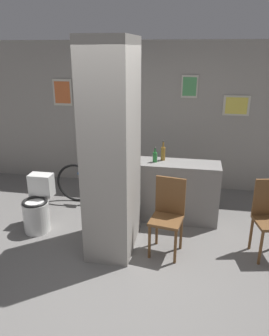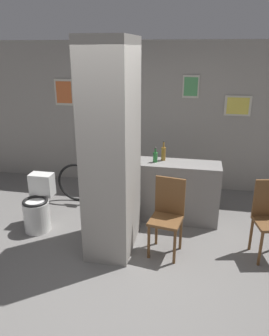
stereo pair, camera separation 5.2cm
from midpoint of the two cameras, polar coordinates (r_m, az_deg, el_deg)
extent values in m
plane|color=slate|center=(4.12, -3.51, -16.65)|extent=(14.00, 14.00, 0.00)
cube|color=gray|center=(6.00, 2.25, 8.94)|extent=(8.00, 0.06, 2.60)
cube|color=beige|center=(6.32, -12.65, 12.73)|extent=(0.36, 0.02, 0.48)
cube|color=#D86633|center=(6.30, -12.70, 12.72)|extent=(0.30, 0.01, 0.39)
cube|color=beige|center=(5.89, 17.07, 10.35)|extent=(0.44, 0.02, 0.34)
cube|color=#E0CC4C|center=(5.88, 17.08, 10.33)|extent=(0.36, 0.01, 0.28)
cube|color=beige|center=(5.81, 9.31, 13.83)|extent=(0.28, 0.02, 0.38)
cube|color=#4C9959|center=(5.80, 9.31, 13.82)|extent=(0.23, 0.01, 0.31)
cube|color=gray|center=(3.96, -4.28, 2.97)|extent=(0.54, 0.93, 2.60)
cylinder|color=#593319|center=(3.80, -9.24, 5.95)|extent=(0.03, 0.40, 0.40)
cylinder|color=red|center=(3.81, -9.46, 5.96)|extent=(0.01, 0.07, 0.07)
cube|color=gray|center=(4.94, 5.70, -3.98)|extent=(1.46, 0.44, 0.91)
cylinder|color=white|center=(4.90, -16.99, -8.10)|extent=(0.37, 0.37, 0.44)
torus|color=black|center=(4.80, -17.27, -5.66)|extent=(0.36, 0.36, 0.04)
cube|color=white|center=(4.93, -16.19, -2.87)|extent=(0.33, 0.20, 0.33)
cylinder|color=brown|center=(4.13, 2.25, -12.72)|extent=(0.04, 0.04, 0.45)
cylinder|color=brown|center=(4.06, 6.75, -13.48)|extent=(0.04, 0.04, 0.45)
cylinder|color=brown|center=(4.39, 3.55, -10.53)|extent=(0.04, 0.04, 0.45)
cylinder|color=brown|center=(4.33, 7.76, -11.20)|extent=(0.04, 0.04, 0.45)
cube|color=brown|center=(4.10, 5.18, -9.06)|extent=(0.44, 0.44, 0.04)
cube|color=brown|center=(4.13, 5.92, -4.77)|extent=(0.38, 0.09, 0.49)
cylinder|color=brown|center=(4.28, 20.79, -12.89)|extent=(0.04, 0.04, 0.45)
cylinder|color=brown|center=(4.54, 19.32, -10.70)|extent=(0.04, 0.04, 0.45)
cube|color=brown|center=(4.38, 22.02, -4.75)|extent=(0.38, 0.11, 0.49)
torus|color=black|center=(5.60, -10.41, -2.56)|extent=(0.67, 0.04, 0.67)
torus|color=black|center=(5.32, 0.75, -3.43)|extent=(0.67, 0.04, 0.67)
cylinder|color=#194C8C|center=(5.37, -5.03, -1.30)|extent=(1.01, 0.04, 0.04)
cylinder|color=#194C8C|center=(5.44, -7.81, -1.10)|extent=(0.03, 0.03, 0.35)
cylinder|color=#194C8C|center=(5.26, 0.17, -1.66)|extent=(0.03, 0.03, 0.32)
cube|color=black|center=(5.38, -7.91, 0.83)|extent=(0.16, 0.06, 0.04)
cylinder|color=#262626|center=(5.21, 0.17, -0.04)|extent=(0.03, 0.42, 0.03)
cylinder|color=olive|center=(4.84, 4.68, 2.48)|extent=(0.07, 0.07, 0.19)
cylinder|color=olive|center=(4.80, 4.73, 4.06)|extent=(0.03, 0.03, 0.08)
sphere|color=#333333|center=(4.78, 4.74, 4.64)|extent=(0.03, 0.03, 0.03)
cylinder|color=#267233|center=(4.76, 3.27, 1.89)|extent=(0.06, 0.06, 0.14)
cylinder|color=#267233|center=(4.72, 3.30, 3.07)|extent=(0.03, 0.03, 0.06)
sphere|color=#333333|center=(4.71, 3.31, 3.52)|extent=(0.03, 0.03, 0.03)
camera|label=1|loc=(0.03, -90.34, -0.12)|focal=35.00mm
camera|label=2|loc=(0.03, 89.66, 0.12)|focal=35.00mm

